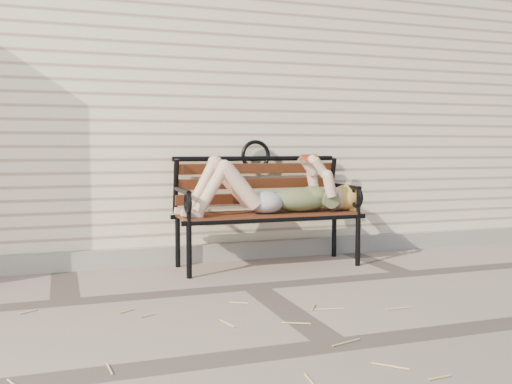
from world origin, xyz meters
name	(u,v)px	position (x,y,z in m)	size (l,w,h in m)	color
ground	(254,287)	(0.00, 0.00, 0.00)	(80.00, 80.00, 0.00)	gray
house_wall	(172,103)	(0.00, 3.00, 1.50)	(8.00, 4.00, 3.00)	beige
foundation_strip	(218,252)	(0.00, 0.97, 0.07)	(8.00, 0.10, 0.15)	gray
garden_bench	(264,195)	(0.33, 0.72, 0.58)	(1.60, 0.64, 1.04)	black
reading_woman	(271,192)	(0.35, 0.59, 0.62)	(1.51, 0.34, 0.48)	#0A3449
straw_scatter	(160,342)	(-0.81, -0.94, 0.01)	(2.93, 1.48, 0.01)	tan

